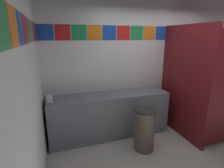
% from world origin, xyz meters
% --- Properties ---
extents(ground_plane, '(9.59, 9.59, 0.00)m').
position_xyz_m(ground_plane, '(0.00, 0.00, 0.00)').
color(ground_plane, '#B2ADA3').
extents(wall_back, '(4.36, 0.09, 2.77)m').
position_xyz_m(wall_back, '(-0.00, 1.53, 1.39)').
color(wall_back, silver).
rests_on(wall_back, ground_plane).
extents(wall_side, '(0.09, 2.99, 2.77)m').
position_xyz_m(wall_side, '(-2.22, 0.00, 1.39)').
color(wall_side, silver).
rests_on(wall_side, ground_plane).
extents(vanity_counter, '(2.34, 0.56, 0.86)m').
position_xyz_m(vanity_counter, '(-0.96, 1.21, 0.44)').
color(vanity_counter, slate).
rests_on(vanity_counter, ground_plane).
extents(faucet_left, '(0.04, 0.10, 0.14)m').
position_xyz_m(faucet_left, '(-1.74, 1.30, 0.91)').
color(faucet_left, silver).
rests_on(faucet_left, vanity_counter).
extents(faucet_center, '(0.04, 0.10, 0.14)m').
position_xyz_m(faucet_center, '(-0.96, 1.30, 0.91)').
color(faucet_center, silver).
rests_on(faucet_center, vanity_counter).
extents(faucet_right, '(0.04, 0.10, 0.14)m').
position_xyz_m(faucet_right, '(-0.18, 1.30, 0.91)').
color(faucet_right, silver).
rests_on(faucet_right, vanity_counter).
extents(soap_dispenser, '(0.09, 0.09, 0.16)m').
position_xyz_m(soap_dispenser, '(-2.05, 1.05, 0.94)').
color(soap_dispenser, '#B7BABF').
rests_on(soap_dispenser, vanity_counter).
extents(stall_divider, '(0.92, 1.33, 2.16)m').
position_xyz_m(stall_divider, '(0.59, 0.58, 1.08)').
color(stall_divider, maroon).
rests_on(stall_divider, ground_plane).
extents(toilet, '(0.39, 0.49, 0.74)m').
position_xyz_m(toilet, '(0.91, 1.14, 0.30)').
color(toilet, white).
rests_on(toilet, ground_plane).
extents(trash_bin, '(0.36, 0.36, 0.76)m').
position_xyz_m(trash_bin, '(-0.53, 0.56, 0.38)').
color(trash_bin, brown).
rests_on(trash_bin, ground_plane).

